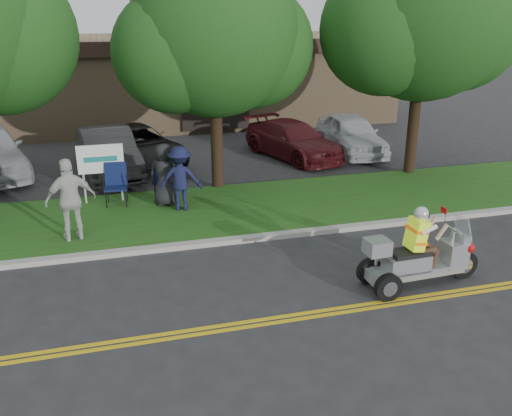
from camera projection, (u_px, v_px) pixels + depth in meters
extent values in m
plane|color=#28282B|center=(269.00, 306.00, 10.17)|extent=(120.00, 120.00, 0.00)
cube|color=gold|center=(278.00, 322.00, 9.64)|extent=(60.00, 0.10, 0.01)
cube|color=gold|center=(275.00, 318.00, 9.79)|extent=(60.00, 0.10, 0.01)
cube|color=#A8A89E|center=(232.00, 240.00, 12.91)|extent=(60.00, 0.25, 0.12)
cube|color=#254813|center=(215.00, 210.00, 14.85)|extent=(60.00, 4.00, 0.10)
cube|color=#9E7F5B|center=(199.00, 77.00, 27.16)|extent=(18.00, 8.00, 4.00)
cube|color=black|center=(214.00, 48.00, 22.91)|extent=(18.00, 0.30, 0.60)
cylinder|color=#332114|center=(216.00, 121.00, 16.08)|extent=(0.36, 0.36, 4.20)
sphere|color=#1D4112|center=(214.00, 31.00, 15.19)|extent=(4.80, 4.80, 4.80)
sphere|color=#1D4112|center=(252.00, 47.00, 15.92)|extent=(3.60, 3.60, 3.60)
sphere|color=#1D4112|center=(173.00, 52.00, 14.90)|extent=(3.36, 3.36, 3.36)
cylinder|color=#332114|center=(415.00, 104.00, 17.41)|extent=(0.36, 0.36, 4.76)
sphere|color=#1D4112|center=(425.00, 8.00, 16.41)|extent=(5.60, 5.60, 5.60)
sphere|color=#1D4112|center=(457.00, 25.00, 17.21)|extent=(4.20, 4.20, 4.20)
sphere|color=#1D4112|center=(385.00, 29.00, 16.09)|extent=(3.92, 3.92, 3.92)
cylinder|color=silver|center=(85.00, 188.00, 15.10)|extent=(0.06, 0.06, 1.10)
cylinder|color=silver|center=(121.00, 185.00, 15.35)|extent=(0.06, 0.06, 1.10)
cube|color=white|center=(100.00, 159.00, 14.95)|extent=(1.25, 0.06, 0.80)
cylinder|color=black|center=(464.00, 265.00, 11.16)|extent=(0.60, 0.16, 0.59)
cylinder|color=black|center=(388.00, 287.00, 10.28)|extent=(0.56, 0.17, 0.55)
cylinder|color=black|center=(370.00, 271.00, 10.92)|extent=(0.56, 0.17, 0.55)
cube|color=#ABAEB4|center=(418.00, 270.00, 10.83)|extent=(1.89, 0.53, 0.18)
cube|color=#ABAEB4|center=(406.00, 263.00, 10.68)|extent=(0.90, 0.49, 0.34)
cube|color=black|center=(410.00, 253.00, 10.62)|extent=(0.80, 0.45, 0.10)
cube|color=#ABAEB4|center=(453.00, 253.00, 10.97)|extent=(0.46, 0.49, 0.54)
cube|color=silver|center=(463.00, 227.00, 10.81)|extent=(0.21, 0.46, 0.48)
cube|color=#ABAEB4|center=(377.00, 247.00, 10.33)|extent=(0.46, 0.43, 0.30)
sphere|color=#B20C0F|center=(468.00, 247.00, 10.85)|extent=(0.22, 0.22, 0.22)
cube|color=#CBFF1A|center=(416.00, 234.00, 10.51)|extent=(0.35, 0.41, 0.64)
sphere|color=silver|center=(421.00, 214.00, 10.39)|extent=(0.29, 0.29, 0.29)
cylinder|color=black|center=(106.00, 200.00, 14.77)|extent=(0.03, 0.03, 0.48)
cylinder|color=black|center=(126.00, 199.00, 14.85)|extent=(0.03, 0.03, 0.48)
cylinder|color=black|center=(108.00, 194.00, 15.22)|extent=(0.03, 0.03, 0.48)
cylinder|color=black|center=(127.00, 193.00, 15.30)|extent=(0.03, 0.03, 0.48)
cube|color=#0F1946|center=(116.00, 188.00, 14.95)|extent=(0.66, 0.61, 0.04)
cube|color=#0F1946|center=(116.00, 174.00, 15.08)|extent=(0.62, 0.24, 0.65)
cylinder|color=black|center=(159.00, 195.00, 15.28)|extent=(0.03, 0.03, 0.41)
cylinder|color=black|center=(174.00, 193.00, 15.48)|extent=(0.03, 0.03, 0.41)
cylinder|color=black|center=(155.00, 191.00, 15.62)|extent=(0.03, 0.03, 0.41)
cylinder|color=black|center=(169.00, 189.00, 15.82)|extent=(0.03, 0.03, 0.41)
cube|color=#0D0E3D|center=(164.00, 185.00, 15.48)|extent=(0.60, 0.56, 0.04)
cube|color=#0D0E3D|center=(161.00, 173.00, 15.56)|extent=(0.53, 0.26, 0.55)
imported|color=silver|center=(71.00, 200.00, 12.54)|extent=(1.24, 0.76, 1.97)
imported|color=#16193D|center=(181.00, 178.00, 14.50)|extent=(1.26, 0.91, 1.76)
imported|color=black|center=(164.00, 175.00, 14.83)|extent=(1.01, 0.86, 1.75)
imported|color=#28282A|center=(108.00, 152.00, 18.01)|extent=(2.20, 4.80, 1.52)
imported|color=black|center=(136.00, 146.00, 19.09)|extent=(3.81, 5.47, 1.39)
imported|color=#4A1115|center=(293.00, 140.00, 20.13)|extent=(3.19, 4.90, 1.32)
imported|color=silver|center=(351.00, 134.00, 20.71)|extent=(2.02, 4.44, 1.48)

